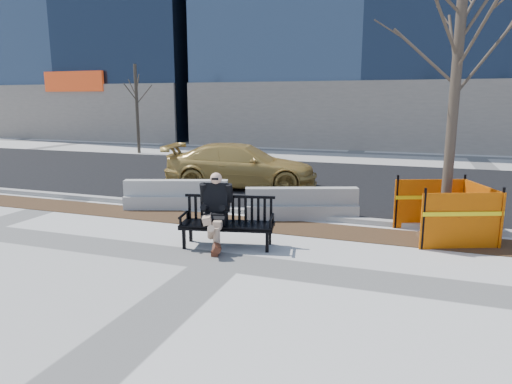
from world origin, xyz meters
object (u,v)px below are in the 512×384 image
seated_man (216,245)px  sedan (242,187)px  bench (228,246)px  jersey_barrier_right (301,219)px  jersey_barrier_left (177,209)px  tree_fence (442,237)px

seated_man → sedan: (-1.79, 6.07, 0.00)m
bench → jersey_barrier_right: bearing=59.6°
jersey_barrier_left → jersey_barrier_right: jersey_barrier_left is taller
bench → jersey_barrier_right: bench is taller
jersey_barrier_left → bench: bearing=-63.7°
tree_fence → sedan: tree_fence is taller
sedan → jersey_barrier_left: sedan is taller
tree_fence → jersey_barrier_left: tree_fence is taller
sedan → jersey_barrier_left: 3.53m
sedan → jersey_barrier_right: (2.92, -3.43, 0.00)m
jersey_barrier_left → jersey_barrier_right: bearing=-17.7°
bench → jersey_barrier_right: (0.88, 2.64, 0.00)m
jersey_barrier_right → tree_fence: bearing=-29.3°
bench → jersey_barrier_left: size_ratio=0.69×
jersey_barrier_left → jersey_barrier_right: size_ratio=1.00×
bench → sedan: bearing=96.7°
tree_fence → jersey_barrier_left: (-6.74, 0.47, 0.00)m
sedan → jersey_barrier_left: size_ratio=1.82×
tree_fence → bench: bearing=-153.0°
tree_fence → sedan: (-6.19, 3.96, 0.00)m
bench → jersey_barrier_left: (-2.59, 2.58, 0.00)m
seated_man → tree_fence: (4.40, 2.12, 0.00)m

